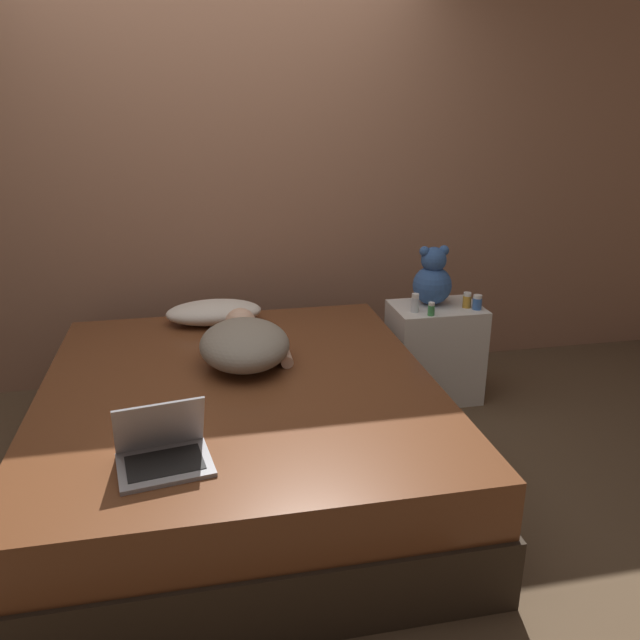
% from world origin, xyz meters
% --- Properties ---
extents(ground_plane, '(12.00, 12.00, 0.00)m').
position_xyz_m(ground_plane, '(0.00, 0.00, 0.00)').
color(ground_plane, brown).
extents(wall_back, '(8.00, 0.06, 2.60)m').
position_xyz_m(wall_back, '(0.00, 1.29, 1.30)').
color(wall_back, '#996B51').
rests_on(wall_back, ground_plane).
extents(bed, '(1.80, 2.03, 0.53)m').
position_xyz_m(bed, '(0.00, 0.00, 0.26)').
color(bed, '#2D2319').
rests_on(bed, ground_plane).
extents(nightstand, '(0.52, 0.38, 0.59)m').
position_xyz_m(nightstand, '(1.22, 0.68, 0.29)').
color(nightstand, silver).
rests_on(nightstand, ground_plane).
extents(pillow, '(0.54, 0.30, 0.13)m').
position_xyz_m(pillow, '(-0.08, 0.83, 0.59)').
color(pillow, beige).
rests_on(pillow, bed).
extents(person_lying, '(0.45, 0.71, 0.21)m').
position_xyz_m(person_lying, '(0.05, 0.23, 0.62)').
color(person_lying, gray).
rests_on(person_lying, bed).
extents(laptop, '(0.36, 0.30, 0.24)m').
position_xyz_m(laptop, '(-0.32, -0.62, 0.58)').
color(laptop, '#9E9EA3').
rests_on(laptop, bed).
extents(teddy_bear, '(0.23, 0.23, 0.35)m').
position_xyz_m(teddy_bear, '(1.20, 0.73, 0.74)').
color(teddy_bear, '#335693').
rests_on(teddy_bear, nightstand).
extents(bottle_clear, '(0.04, 0.04, 0.11)m').
position_xyz_m(bottle_clear, '(1.06, 0.61, 0.64)').
color(bottle_clear, silver).
rests_on(bottle_clear, nightstand).
extents(bottle_blue, '(0.05, 0.05, 0.09)m').
position_xyz_m(bottle_blue, '(1.43, 0.58, 0.63)').
color(bottle_blue, '#3866B2').
rests_on(bottle_blue, nightstand).
extents(bottle_amber, '(0.05, 0.05, 0.09)m').
position_xyz_m(bottle_amber, '(1.38, 0.63, 0.63)').
color(bottle_amber, gold).
rests_on(bottle_amber, nightstand).
extents(bottle_green, '(0.04, 0.04, 0.08)m').
position_xyz_m(bottle_green, '(1.13, 0.53, 0.62)').
color(bottle_green, '#3D8E4C').
rests_on(bottle_green, nightstand).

